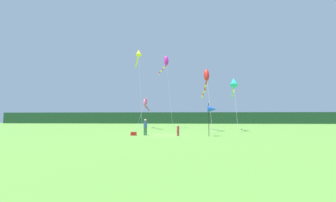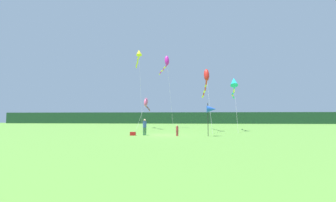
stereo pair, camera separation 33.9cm
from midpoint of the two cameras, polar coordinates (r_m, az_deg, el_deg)
name	(u,v)px [view 1 (the left image)]	position (r m, az deg, el deg)	size (l,w,h in m)	color
ground_plane	(164,135)	(23.59, -1.45, -8.60)	(120.00, 120.00, 0.00)	#5B9338
distant_treeline	(177,118)	(68.45, 2.15, -4.28)	(108.00, 3.28, 3.34)	#1E4228
person_adult	(145,126)	(23.43, -6.14, -6.32)	(0.37, 0.37, 1.67)	#3F724C
person_child	(178,130)	(22.50, 2.10, -7.24)	(0.24, 0.24, 1.10)	#B23338
cooler_box	(134,134)	(23.49, -9.06, -8.13)	(0.53, 0.42, 0.35)	red
banner_flag_pole	(212,109)	(22.51, 10.62, -2.08)	(0.90, 0.70, 3.22)	black
kite_cyan	(234,84)	(31.99, 15.88, 4.26)	(1.73, 8.77, 7.39)	#B2B2B2
kite_magenta	(166,62)	(40.10, -0.83, 9.76)	(3.07, 6.45, 12.60)	#B2B2B2
kite_yellow	(138,55)	(35.79, -7.76, 11.49)	(2.76, 7.79, 12.24)	#B2B2B2
kite_red	(206,79)	(31.01, 9.23, 5.58)	(0.76, 10.94, 8.34)	#B2B2B2
kite_rainbow	(145,103)	(39.46, -5.94, -0.48)	(1.12, 7.62, 5.39)	#B2B2B2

